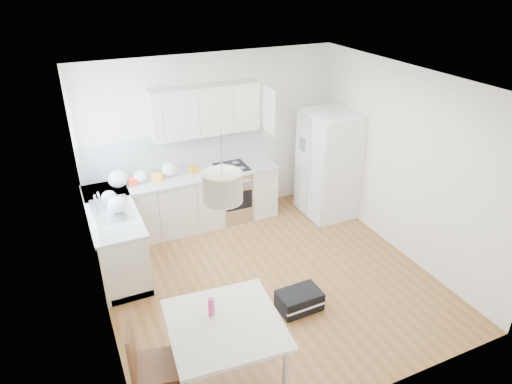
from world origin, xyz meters
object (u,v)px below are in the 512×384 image
refrigerator (329,164)px  dining_chair (159,365)px  dining_table (225,330)px  gym_bag (299,300)px

refrigerator → dining_chair: bearing=-143.8°
dining_table → gym_bag: 1.56m
refrigerator → dining_chair: size_ratio=1.69×
dining_table → gym_bag: bearing=34.8°
dining_table → dining_chair: bearing=-179.9°
refrigerator → gym_bag: refrigerator is taller
refrigerator → dining_chair: 4.43m
dining_table → refrigerator: bearing=48.1°
refrigerator → gym_bag: size_ratio=3.33×
dining_chair → gym_bag: bearing=30.5°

